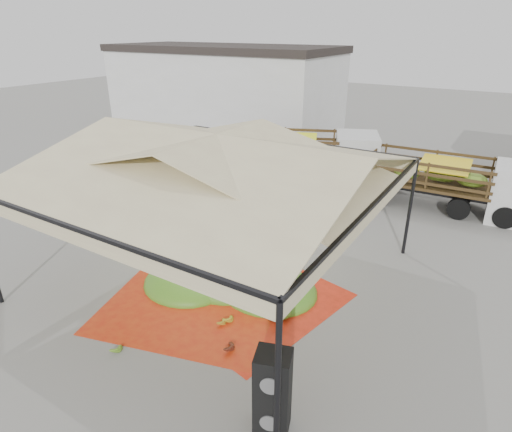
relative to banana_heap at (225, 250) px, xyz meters
The scene contains 17 objects.
ground 0.73m from the banana_heap, 79.44° to the right, with size 90.00×90.00×0.00m, color slate.
canopy_tent 2.64m from the banana_heap, 79.44° to the right, with size 8.10×8.10×4.00m.
building_white 17.07m from the banana_heap, 125.94° to the left, with size 14.30×6.30×5.40m.
tarp_left 1.79m from the banana_heap, 83.59° to the right, with size 4.20×4.00×0.01m, color #CC4013.
tarp_right 1.67m from the banana_heap, 31.21° to the right, with size 3.89×4.08×0.01m, color red.
banana_heap is the anchor object (origin of this frame).
hand_yellow_a 2.36m from the banana_heap, 54.36° to the right, with size 0.44×0.36×0.20m, color gold.
hand_yellow_b 2.47m from the banana_heap, 58.36° to the right, with size 0.41×0.34×0.19m, color #B68E24.
hand_red_a 5.44m from the banana_heap, 47.30° to the right, with size 0.39×0.32×0.18m, color #502012.
hand_red_b 3.33m from the banana_heap, 54.58° to the right, with size 0.49×0.40×0.22m, color #571E14.
hand_green 4.02m from the banana_heap, 91.68° to the right, with size 0.41×0.34×0.19m, color #4C7318.
hanging_bunches 3.27m from the banana_heap, 10.69° to the left, with size 1.74×0.24×0.20m.
speaker_stack 5.40m from the banana_heap, 45.95° to the right, with size 0.73×0.68×1.63m.
banana_leaves 1.57m from the banana_heap, 159.55° to the left, with size 0.96×1.36×3.70m, color #37701E, non-canonical shape.
vendor 5.43m from the banana_heap, 86.20° to the left, with size 0.57×0.38×1.57m, color gray.
truck_left 8.31m from the banana_heap, 99.84° to the left, with size 6.83×4.53×2.23m.
truck_right 9.52m from the banana_heap, 59.93° to the left, with size 5.92×2.24×2.01m.
Camera 1 is at (6.27, -8.26, 6.41)m, focal length 30.00 mm.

